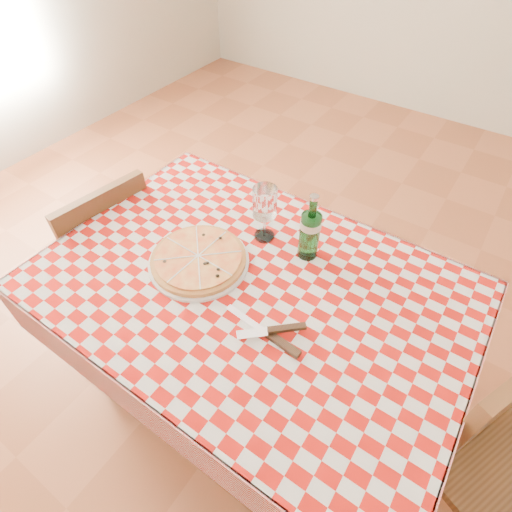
{
  "coord_description": "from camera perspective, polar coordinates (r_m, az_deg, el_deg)",
  "views": [
    {
      "loc": [
        0.45,
        -0.63,
        1.7
      ],
      "look_at": [
        -0.02,
        0.06,
        0.82
      ],
      "focal_mm": 28.0,
      "sensor_mm": 36.0,
      "label": 1
    }
  ],
  "objects": [
    {
      "name": "wine_glass",
      "position": [
        1.3,
        1.24,
        6.04
      ],
      "size": [
        0.1,
        0.1,
        0.2
      ],
      "primitive_type": null,
      "rotation": [
        0.0,
        0.0,
        -0.41
      ],
      "color": "white",
      "rests_on": "tablecloth"
    },
    {
      "name": "chair_near",
      "position": [
        1.45,
        31.91,
        -23.02
      ],
      "size": [
        0.51,
        0.51,
        0.85
      ],
      "rotation": [
        0.0,
        0.0,
        -0.42
      ],
      "color": "brown",
      "rests_on": "ground"
    },
    {
      "name": "water_bottle",
      "position": [
        1.23,
        7.78,
        4.12
      ],
      "size": [
        0.07,
        0.07,
        0.24
      ],
      "primitive_type": null,
      "rotation": [
        0.0,
        0.0,
        0.08
      ],
      "color": "#175F23",
      "rests_on": "tablecloth"
    },
    {
      "name": "pizza_plate",
      "position": [
        1.28,
        -8.21,
        -0.34
      ],
      "size": [
        0.33,
        0.33,
        0.04
      ],
      "primitive_type": null,
      "rotation": [
        0.0,
        0.0,
        -0.04
      ],
      "color": "#C48441",
      "rests_on": "tablecloth"
    },
    {
      "name": "tablecloth",
      "position": [
        1.23,
        -0.81,
        -4.13
      ],
      "size": [
        1.3,
        0.9,
        0.01
      ],
      "primitive_type": "cube",
      "color": "#AA100A",
      "rests_on": "dining_table"
    },
    {
      "name": "dining_table",
      "position": [
        1.3,
        -0.77,
        -6.77
      ],
      "size": [
        1.2,
        0.8,
        0.75
      ],
      "color": "brown",
      "rests_on": "ground"
    },
    {
      "name": "cutlery",
      "position": [
        1.1,
        1.65,
        -10.77
      ],
      "size": [
        0.34,
        0.31,
        0.03
      ],
      "primitive_type": null,
      "rotation": [
        0.0,
        0.0,
        0.39
      ],
      "color": "silver",
      "rests_on": "tablecloth"
    },
    {
      "name": "chair_far",
      "position": [
        1.83,
        -20.3,
        0.81
      ],
      "size": [
        0.43,
        0.43,
        0.83
      ],
      "rotation": [
        0.0,
        0.0,
        2.99
      ],
      "color": "brown",
      "rests_on": "ground"
    }
  ]
}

